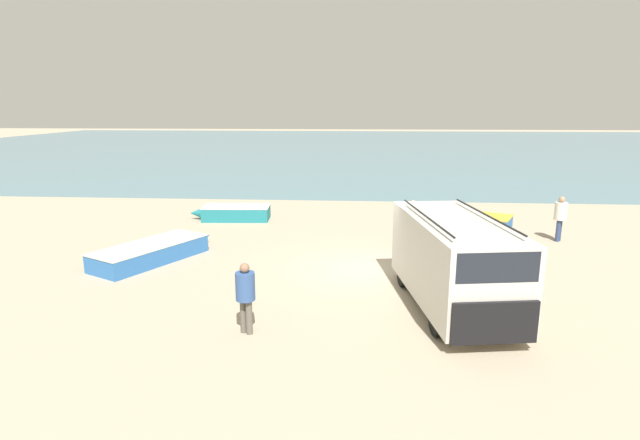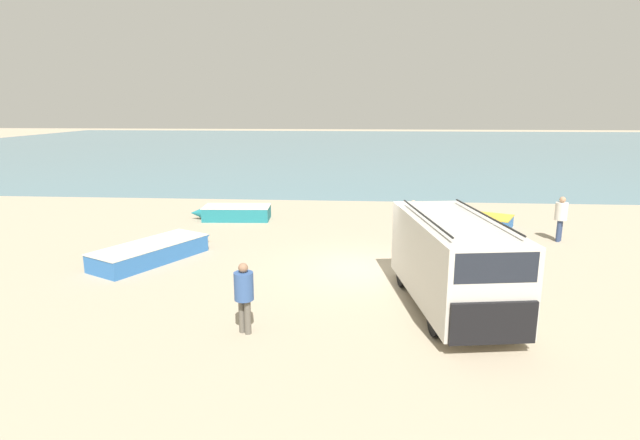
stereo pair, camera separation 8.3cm
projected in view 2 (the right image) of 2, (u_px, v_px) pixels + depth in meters
ground_plane at (362, 269)px, 16.33m from camera, size 200.00×200.00×0.00m
sea_water at (360, 146)px, 66.87m from camera, size 120.00×80.00×0.01m
parked_van at (453, 260)px, 12.96m from camera, size 2.80×5.59×2.51m
fishing_rowboat_0 at (154, 251)px, 17.25m from camera, size 3.23×4.80×0.63m
fishing_rowboat_1 at (456, 218)px, 22.52m from camera, size 5.30×3.36×0.53m
fishing_rowboat_2 at (234, 213)px, 23.40m from camera, size 3.78×1.62×0.65m
fisherman_0 at (244, 292)px, 11.53m from camera, size 0.45×0.45×1.72m
fisherman_1 at (413, 218)px, 19.01m from camera, size 0.45×0.45×1.73m
fisherman_2 at (561, 215)px, 19.46m from camera, size 0.47×0.47×1.79m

